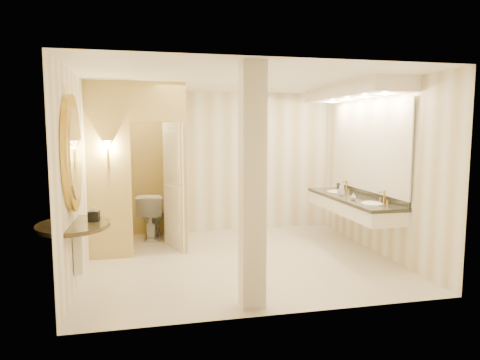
{
  "coord_description": "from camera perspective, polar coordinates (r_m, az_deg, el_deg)",
  "views": [
    {
      "loc": [
        -1.36,
        -6.2,
        1.97
      ],
      "look_at": [
        0.04,
        0.2,
        1.21
      ],
      "focal_mm": 32.0,
      "sensor_mm": 36.0,
      "label": 1
    }
  ],
  "objects": [
    {
      "name": "wall_left",
      "position": [
        6.29,
        -20.4,
        0.59
      ],
      "size": [
        0.02,
        4.0,
        2.7
      ],
      "primitive_type": "cube",
      "color": "white",
      "rests_on": "floor"
    },
    {
      "name": "console_shelf",
      "position": [
        5.37,
        -21.36,
        -0.45
      ],
      "size": [
        1.05,
        1.05,
        1.97
      ],
      "color": "black",
      "rests_on": "floor"
    },
    {
      "name": "pillar",
      "position": [
        4.68,
        1.65,
        -0.95
      ],
      "size": [
        0.26,
        0.26,
        2.7
      ],
      "primitive_type": "cube",
      "color": "white",
      "rests_on": "floor"
    },
    {
      "name": "soap_bottle_b",
      "position": [
        7.0,
        14.88,
        -2.12
      ],
      "size": [
        0.1,
        0.1,
        0.11
      ],
      "primitive_type": "imported",
      "rotation": [
        0.0,
        0.0,
        0.28
      ],
      "color": "silver",
      "rests_on": "vanity"
    },
    {
      "name": "floor",
      "position": [
        6.65,
        0.05,
        -10.58
      ],
      "size": [
        4.5,
        4.5,
        0.0
      ],
      "primitive_type": "plane",
      "color": "beige",
      "rests_on": "ground"
    },
    {
      "name": "wall_sconce",
      "position": [
        6.66,
        -17.24,
        4.31
      ],
      "size": [
        0.14,
        0.14,
        0.42
      ],
      "color": "#B48D3A",
      "rests_on": "toilet_closet"
    },
    {
      "name": "soap_bottle_a",
      "position": [
        7.49,
        13.13,
        -1.41
      ],
      "size": [
        0.07,
        0.07,
        0.13
      ],
      "primitive_type": "imported",
      "rotation": [
        0.0,
        0.0,
        0.1
      ],
      "color": "beige",
      "rests_on": "vanity"
    },
    {
      "name": "toilet_closet",
      "position": [
        7.2,
        -10.38,
        1.89
      ],
      "size": [
        1.5,
        1.55,
        2.7
      ],
      "color": "#DDCF73",
      "rests_on": "floor"
    },
    {
      "name": "wall_right",
      "position": [
        7.2,
        17.82,
        1.4
      ],
      "size": [
        0.02,
        4.0,
        2.7
      ],
      "primitive_type": "cube",
      "color": "white",
      "rests_on": "floor"
    },
    {
      "name": "wall_front",
      "position": [
        4.46,
        5.58,
        -1.36
      ],
      "size": [
        4.5,
        0.02,
        2.7
      ],
      "primitive_type": "cube",
      "color": "white",
      "rests_on": "floor"
    },
    {
      "name": "vanity",
      "position": [
        7.25,
        15.15,
        3.73
      ],
      "size": [
        0.75,
        2.52,
        2.09
      ],
      "color": "white",
      "rests_on": "floor"
    },
    {
      "name": "wall_back",
      "position": [
        8.33,
        -2.91,
        2.38
      ],
      "size": [
        4.5,
        0.02,
        2.7
      ],
      "primitive_type": "cube",
      "color": "white",
      "rests_on": "floor"
    },
    {
      "name": "soap_bottle_c",
      "position": [
        7.44,
        13.42,
        -1.06
      ],
      "size": [
        0.11,
        0.11,
        0.24
      ],
      "primitive_type": "imported",
      "rotation": [
        0.0,
        0.0,
        -0.22
      ],
      "color": "#C6B28C",
      "rests_on": "vanity"
    },
    {
      "name": "ceiling",
      "position": [
        6.39,
        0.05,
        13.22
      ],
      "size": [
        4.5,
        4.5,
        0.0
      ],
      "primitive_type": "plane",
      "rotation": [
        3.14,
        0.0,
        0.0
      ],
      "color": "white",
      "rests_on": "wall_back"
    },
    {
      "name": "tissue_box",
      "position": [
        5.48,
        -18.89,
        -4.58
      ],
      "size": [
        0.14,
        0.14,
        0.12
      ],
      "primitive_type": "cube",
      "rotation": [
        0.0,
        0.0,
        -0.12
      ],
      "color": "black",
      "rests_on": "console_shelf"
    },
    {
      "name": "toilet",
      "position": [
        8.05,
        -11.69,
        -4.6
      ],
      "size": [
        0.56,
        0.87,
        0.84
      ],
      "primitive_type": "imported",
      "rotation": [
        0.0,
        0.0,
        3.02
      ],
      "color": "white",
      "rests_on": "floor"
    }
  ]
}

